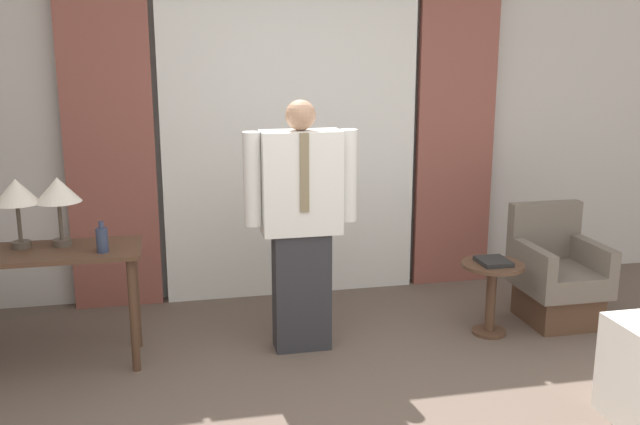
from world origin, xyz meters
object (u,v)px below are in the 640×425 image
(desk, at_px, (42,270))
(side_table, at_px, (492,286))
(table_lamp_right, at_px, (58,192))
(book, at_px, (493,261))
(armchair, at_px, (556,278))
(person, at_px, (301,219))
(bottle_near_edge, at_px, (102,239))
(table_lamp_left, at_px, (16,194))

(desk, relative_size, side_table, 2.32)
(desk, height_order, table_lamp_right, table_lamp_right)
(desk, xyz_separation_m, book, (2.88, -0.12, -0.10))
(armchair, bearing_deg, person, -177.44)
(bottle_near_edge, relative_size, book, 0.83)
(table_lamp_left, distance_m, person, 1.72)
(desk, bearing_deg, side_table, -2.26)
(table_lamp_right, xyz_separation_m, armchair, (3.33, -0.06, -0.77))
(person, distance_m, book, 1.35)
(desk, xyz_separation_m, bottle_near_edge, (0.37, -0.12, 0.20))
(desk, xyz_separation_m, table_lamp_left, (-0.12, 0.09, 0.46))
(side_table, relative_size, book, 2.23)
(table_lamp_right, relative_size, person, 0.26)
(desk, bearing_deg, armchair, 0.43)
(person, xyz_separation_m, book, (1.30, -0.06, -0.35))
(desk, relative_size, book, 5.16)
(table_lamp_right, height_order, armchair, table_lamp_right)
(table_lamp_left, bearing_deg, desk, -36.04)
(person, height_order, book, person)
(table_lamp_right, height_order, side_table, table_lamp_right)
(armchair, relative_size, book, 3.63)
(armchair, bearing_deg, desk, -179.57)
(book, bearing_deg, table_lamp_left, 176.10)
(table_lamp_right, bearing_deg, armchair, -1.03)
(side_table, bearing_deg, bottle_near_edge, -179.95)
(table_lamp_right, bearing_deg, person, -5.62)
(bottle_near_edge, distance_m, person, 1.21)
(table_lamp_right, height_order, book, table_lamp_right)
(table_lamp_left, bearing_deg, person, -4.85)
(desk, relative_size, bottle_near_edge, 6.21)
(desk, height_order, book, desk)
(table_lamp_right, xyz_separation_m, book, (2.76, -0.20, -0.56))
(table_lamp_left, relative_size, book, 1.87)
(table_lamp_left, xyz_separation_m, armchair, (3.57, -0.06, -0.77))
(book, bearing_deg, bottle_near_edge, 179.92)
(desk, distance_m, side_table, 2.90)
(armchair, bearing_deg, side_table, -166.24)
(table_lamp_left, relative_size, side_table, 0.84)
(bottle_near_edge, height_order, side_table, bottle_near_edge)
(table_lamp_left, bearing_deg, side_table, -3.80)
(desk, xyz_separation_m, side_table, (2.88, -0.11, -0.27))
(desk, height_order, armchair, armchair)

